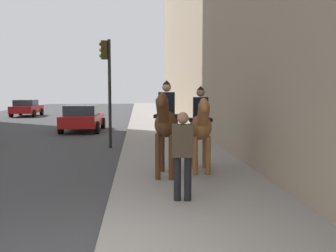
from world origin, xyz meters
TOP-DOWN VIEW (x-y plane):
  - mounted_horse_near at (4.39, -1.27)m, footprint 2.14×0.82m
  - mounted_horse_far at (4.86, -2.20)m, footprint 2.15×0.68m
  - pedestrian_greeting at (2.31, -1.43)m, footprint 0.31×0.43m
  - car_mid_lane at (16.09, 2.43)m, footprint 4.19×2.16m
  - car_far_lane at (28.83, 9.07)m, footprint 4.11×2.09m
  - traffic_light_near_curb at (9.93, 0.58)m, footprint 0.20×0.44m

SIDE VIEW (x-z plane):
  - car_far_lane at x=28.83m, z-range 0.02..1.46m
  - car_mid_lane at x=16.09m, z-range 0.03..1.47m
  - pedestrian_greeting at x=2.31m, z-range 0.25..1.95m
  - mounted_horse_far at x=4.86m, z-range 0.22..2.45m
  - mounted_horse_near at x=4.39m, z-range 0.27..2.63m
  - traffic_light_near_curb at x=9.93m, z-range 0.69..4.85m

